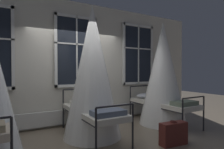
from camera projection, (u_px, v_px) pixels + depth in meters
ground at (94, 136)px, 4.32m from camera, size 19.00×19.00×0.00m
back_wall_with_windows at (75, 63)px, 5.33m from camera, size 8.43×0.10×3.31m
window_bank at (77, 80)px, 5.24m from camera, size 5.35×0.10×2.85m
cot_second at (92, 73)px, 4.25m from camera, size 1.27×2.00×2.89m
cot_third at (163, 74)px, 5.31m from camera, size 1.27×2.00×2.79m
suitcase_dark at (173, 134)px, 3.80m from camera, size 0.58×0.27×0.47m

